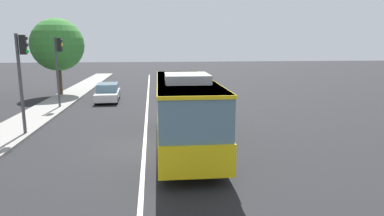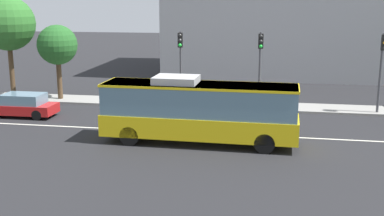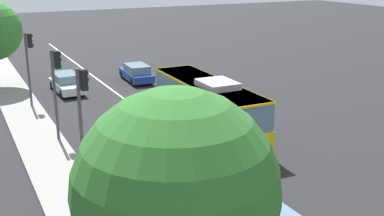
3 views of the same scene
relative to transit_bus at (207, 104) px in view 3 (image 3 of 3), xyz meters
name	(u,v)px [view 3 (image 3 of 3)]	position (x,y,z in m)	size (l,w,h in m)	color
ground_plane	(179,140)	(-0.12, 1.87, -1.81)	(160.00, 160.00, 0.00)	black
sidewalk_kerb	(51,161)	(-0.12, 9.05, -1.74)	(80.00, 2.63, 0.14)	gray
lane_centre_line	(179,139)	(-0.12, 1.87, -1.80)	(76.00, 0.16, 0.01)	silver
transit_bus	(207,104)	(0.00, 0.00, 0.00)	(10.04, 2.68, 3.46)	yellow
sedan_blue	(136,73)	(14.23, -0.93, -1.09)	(4.58, 2.01, 1.46)	#1E3899
sedan_white	(67,83)	(13.34, 5.18, -1.09)	(4.57, 1.97, 1.46)	white
traffic_light_near_corner	(29,57)	(10.36, 8.17, 1.75)	(0.34, 0.62, 5.20)	#47474C
traffic_light_mid_block	(56,80)	(2.76, 7.92, 1.75)	(0.34, 0.62, 5.20)	#47474C
traffic_light_far_corner	(83,104)	(-2.52, 7.84, 1.75)	(0.34, 0.62, 5.20)	#47474C
street_tree_kerbside_left	(130,177)	(-11.78, 8.89, 2.23)	(2.87, 2.87, 5.52)	#4C3823
street_tree_kerbside_centre	(176,192)	(-15.80, 9.35, 3.70)	(3.99, 3.99, 7.53)	#4C3823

